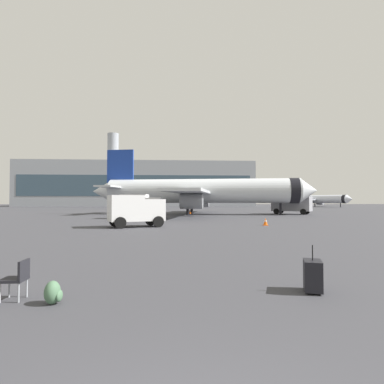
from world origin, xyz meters
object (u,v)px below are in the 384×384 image
(airplane_at_gate, at_px, (201,191))
(rolling_suitcase, at_px, (313,275))
(cargo_van, at_px, (136,209))
(safety_cone_near, at_px, (266,222))
(gate_chair, at_px, (18,277))
(safety_cone_mid, at_px, (190,211))
(traveller_backpack, at_px, (53,293))
(fuel_truck, at_px, (291,203))
(airplane_taxiing, at_px, (315,199))
(service_truck, at_px, (141,205))

(airplane_at_gate, bearing_deg, rolling_suitcase, -91.77)
(airplane_at_gate, relative_size, cargo_van, 7.38)
(safety_cone_near, relative_size, gate_chair, 0.77)
(rolling_suitcase, bearing_deg, safety_cone_mid, 90.32)
(safety_cone_near, distance_m, rolling_suitcase, 20.74)
(airplane_at_gate, height_order, safety_cone_near, airplane_at_gate)
(safety_cone_near, relative_size, rolling_suitcase, 0.60)
(safety_cone_mid, relative_size, traveller_backpack, 1.68)
(traveller_backpack, relative_size, gate_chair, 0.56)
(safety_cone_mid, bearing_deg, traveller_backpack, -96.86)
(rolling_suitcase, relative_size, gate_chair, 1.28)
(safety_cone_mid, bearing_deg, fuel_truck, -8.04)
(fuel_truck, bearing_deg, safety_cone_near, -115.66)
(cargo_van, xyz_separation_m, rolling_suitcase, (6.26, -19.15, -1.06))
(airplane_at_gate, distance_m, cargo_van, 25.15)
(airplane_taxiing, xyz_separation_m, service_truck, (-54.10, -70.47, -1.06))
(airplane_at_gate, relative_size, service_truck, 7.09)
(airplane_taxiing, height_order, gate_chair, airplane_taxiing)
(airplane_taxiing, bearing_deg, airplane_at_gate, -127.88)
(cargo_van, bearing_deg, airplane_at_gate, 72.36)
(service_truck, bearing_deg, safety_cone_mid, 64.44)
(airplane_taxiing, height_order, safety_cone_mid, airplane_taxiing)
(safety_cone_mid, relative_size, gate_chair, 0.94)
(gate_chair, bearing_deg, traveller_backpack, -20.89)
(airplane_taxiing, relative_size, fuel_truck, 3.66)
(airplane_taxiing, height_order, service_truck, airplane_taxiing)
(cargo_van, xyz_separation_m, safety_cone_mid, (6.01, 26.35, -1.05))
(rolling_suitcase, bearing_deg, safety_cone_near, 76.39)
(airplane_taxiing, bearing_deg, fuel_truck, -117.96)
(airplane_at_gate, xyz_separation_m, fuel_truck, (14.63, 0.19, -1.88))
(fuel_truck, xyz_separation_m, cargo_van, (-22.22, -24.06, -0.32))
(airplane_taxiing, relative_size, gate_chair, 26.68)
(service_truck, xyz_separation_m, traveller_backpack, (1.21, -31.91, -1.37))
(safety_cone_near, bearing_deg, traveller_backpack, -117.31)
(service_truck, distance_m, fuel_truck, 25.83)
(safety_cone_mid, height_order, rolling_suitcase, rolling_suitcase)
(service_truck, relative_size, safety_cone_near, 7.63)
(fuel_truck, height_order, safety_cone_near, fuel_truck)
(airplane_taxiing, xyz_separation_m, safety_cone_mid, (-47.34, -56.35, -2.26))
(airplane_taxiing, height_order, rolling_suitcase, airplane_taxiing)
(airplane_at_gate, xyz_separation_m, service_truck, (-8.34, -11.64, -2.05))
(airplane_at_gate, relative_size, rolling_suitcase, 32.37)
(gate_chair, bearing_deg, cargo_van, 88.79)
(fuel_truck, bearing_deg, gate_chair, -117.54)
(service_truck, height_order, cargo_van, service_truck)
(fuel_truck, distance_m, safety_cone_near, 25.63)
(fuel_truck, height_order, safety_cone_mid, fuel_truck)
(service_truck, distance_m, traveller_backpack, 31.96)
(cargo_van, relative_size, safety_cone_mid, 5.98)
(service_truck, xyz_separation_m, fuel_truck, (22.97, 11.83, 0.16))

